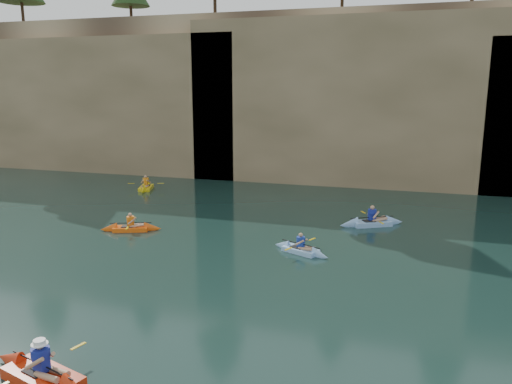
# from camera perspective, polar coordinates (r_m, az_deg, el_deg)

# --- Properties ---
(ground) EXTENTS (160.00, 160.00, 0.00)m
(ground) POSITION_cam_1_polar(r_m,az_deg,el_deg) (13.93, -4.98, -16.39)
(ground) COLOR black
(ground) RESTS_ON ground
(cliff) EXTENTS (70.00, 16.00, 12.00)m
(cliff) POSITION_cam_1_polar(r_m,az_deg,el_deg) (41.60, 10.72, 11.00)
(cliff) COLOR tan
(cliff) RESTS_ON ground
(cliff_slab_west) EXTENTS (26.00, 2.40, 10.56)m
(cliff_slab_west) POSITION_cam_1_polar(r_m,az_deg,el_deg) (41.97, -19.32, 9.56)
(cliff_slab_west) COLOR #9C825E
(cliff_slab_west) RESTS_ON ground
(cliff_slab_center) EXTENTS (24.00, 2.40, 11.40)m
(cliff_slab_center) POSITION_cam_1_polar(r_m,az_deg,el_deg) (34.05, 12.67, 10.22)
(cliff_slab_center) COLOR #9C825E
(cliff_slab_center) RESTS_ON ground
(sea_cave_west) EXTENTS (4.50, 1.00, 4.00)m
(sea_cave_west) POSITION_cam_1_polar(r_m,az_deg,el_deg) (40.53, -17.24, 4.97)
(sea_cave_west) COLOR black
(sea_cave_west) RESTS_ON ground
(sea_cave_center) EXTENTS (3.50, 1.00, 3.20)m
(sea_cave_center) POSITION_cam_1_polar(r_m,az_deg,el_deg) (34.75, 2.35, 3.74)
(sea_cave_center) COLOR black
(sea_cave_center) RESTS_ON ground
(sea_cave_east) EXTENTS (5.00, 1.00, 4.50)m
(sea_cave_east) POSITION_cam_1_polar(r_m,az_deg,el_deg) (33.98, 25.89, 3.46)
(sea_cave_east) COLOR black
(sea_cave_east) RESTS_ON ground
(main_kayaker) EXTENTS (3.64, 2.33, 1.32)m
(main_kayaker) POSITION_cam_1_polar(r_m,az_deg,el_deg) (12.99, -23.19, -18.76)
(main_kayaker) COLOR red
(main_kayaker) RESTS_ON ground
(kayaker_orange) EXTENTS (2.85, 2.02, 1.06)m
(kayaker_orange) POSITION_cam_1_polar(r_m,az_deg,el_deg) (24.00, -14.12, -4.01)
(kayaker_orange) COLOR #F75B0F
(kayaker_orange) RESTS_ON ground
(kayaker_ltblue_near) EXTENTS (2.66, 1.94, 1.03)m
(kayaker_ltblue_near) POSITION_cam_1_polar(r_m,az_deg,el_deg) (20.39, 5.11, -6.57)
(kayaker_ltblue_near) COLOR #98C8FF
(kayaker_ltblue_near) RESTS_ON ground
(kayaker_yellow) EXTENTS (2.23, 2.94, 1.17)m
(kayaker_yellow) POSITION_cam_1_polar(r_m,az_deg,el_deg) (33.24, -12.45, 0.54)
(kayaker_yellow) COLOR yellow
(kayaker_yellow) RESTS_ON ground
(kayaker_ltblue_mid) EXTENTS (3.21, 2.24, 1.24)m
(kayaker_ltblue_mid) POSITION_cam_1_polar(r_m,az_deg,el_deg) (24.75, 13.08, -3.42)
(kayaker_ltblue_mid) COLOR #87B2E3
(kayaker_ltblue_mid) RESTS_ON ground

